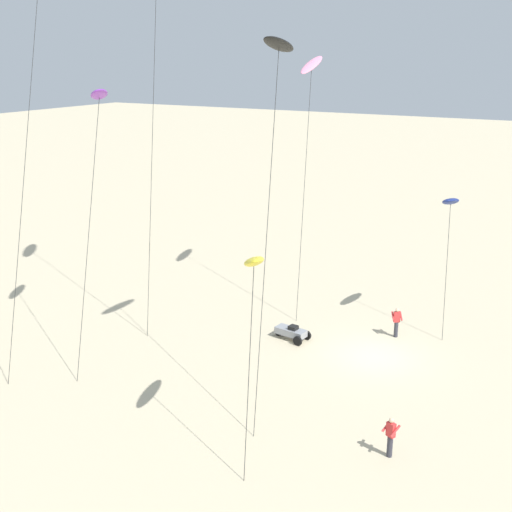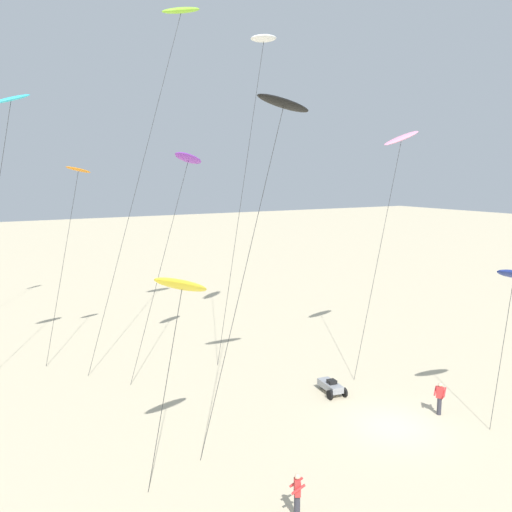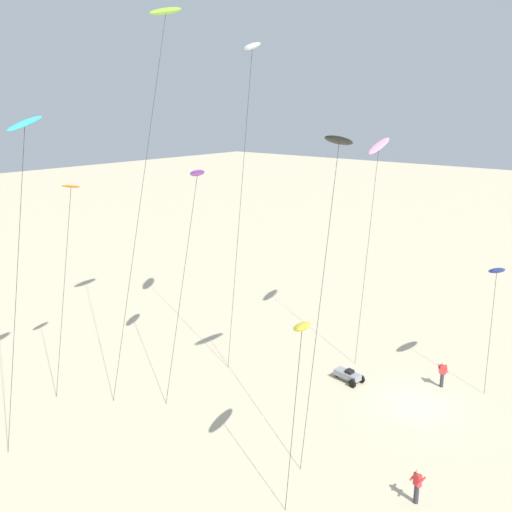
{
  "view_description": "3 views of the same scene",
  "coord_description": "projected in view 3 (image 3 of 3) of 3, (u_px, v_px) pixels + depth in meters",
  "views": [
    {
      "loc": [
        -29.19,
        -9.5,
        14.8
      ],
      "look_at": [
        -1.32,
        6.15,
        4.78
      ],
      "focal_mm": 45.67,
      "sensor_mm": 36.0,
      "label": 1
    },
    {
      "loc": [
        -17.83,
        -17.64,
        11.97
      ],
      "look_at": [
        -2.56,
        8.71,
        7.29
      ],
      "focal_mm": 37.75,
      "sensor_mm": 36.0,
      "label": 2
    },
    {
      "loc": [
        -28.21,
        -11.25,
        16.8
      ],
      "look_at": [
        -2.96,
        9.82,
        7.85
      ],
      "focal_mm": 38.95,
      "sensor_mm": 36.0,
      "label": 3
    }
  ],
  "objects": [
    {
      "name": "kite_yellow",
      "position": [
        302.0,
        327.0,
        23.49
      ],
      "size": [
        3.38,
        2.3,
        8.49
      ],
      "color": "yellow",
      "rests_on": "ground"
    },
    {
      "name": "kite_flyer_middle",
      "position": [
        442.0,
        374.0,
        34.03
      ],
      "size": [
        0.7,
        0.71,
        1.67
      ],
      "color": "#33333D",
      "rests_on": "ground"
    },
    {
      "name": "kite_cyan",
      "position": [
        24.0,
        128.0,
        26.74
      ],
      "size": [
        4.43,
        1.64,
        16.4
      ],
      "color": "#33BFE0",
      "rests_on": "ground"
    },
    {
      "name": "kite_flyer_nearest",
      "position": [
        417.0,
        485.0,
        24.03
      ],
      "size": [
        0.68,
        0.69,
        1.67
      ],
      "color": "#33333D",
      "rests_on": "ground"
    },
    {
      "name": "kite_black",
      "position": [
        339.0,
        143.0,
        27.36
      ],
      "size": [
        6.73,
        2.31,
        15.6
      ],
      "color": "black",
      "rests_on": "ground"
    },
    {
      "name": "kite_orange",
      "position": [
        71.0,
        191.0,
        32.46
      ],
      "size": [
        3.75,
        1.64,
        12.49
      ],
      "color": "orange",
      "rests_on": "ground"
    },
    {
      "name": "kite_lime",
      "position": [
        165.0,
        14.0,
        33.77
      ],
      "size": [
        8.89,
        3.01,
        22.85
      ],
      "color": "#8CD833",
      "rests_on": "ground"
    },
    {
      "name": "ground_plane",
      "position": [
        418.0,
        404.0,
        32.26
      ],
      "size": [
        260.0,
        260.0,
        0.0
      ],
      "primitive_type": "plane",
      "color": "beige"
    },
    {
      "name": "kite_white",
      "position": [
        252.0,
        48.0,
        35.35
      ],
      "size": [
        5.84,
        2.75,
        20.99
      ],
      "color": "white",
      "rests_on": "ground"
    },
    {
      "name": "kite_purple",
      "position": [
        197.0,
        174.0,
        33.14
      ],
      "size": [
        5.9,
        2.74,
        13.39
      ],
      "color": "purple",
      "rests_on": "ground"
    },
    {
      "name": "kite_pink",
      "position": [
        379.0,
        148.0,
        37.83
      ],
      "size": [
        6.04,
        1.93,
        14.74
      ],
      "color": "pink",
      "rests_on": "ground"
    },
    {
      "name": "kite_navy",
      "position": [
        497.0,
        271.0,
        33.35
      ],
      "size": [
        3.32,
        1.17,
        7.74
      ],
      "color": "navy",
      "rests_on": "ground"
    },
    {
      "name": "beach_buggy",
      "position": [
        348.0,
        375.0,
        34.82
      ],
      "size": [
        1.09,
        2.11,
        0.82
      ],
      "color": "gray",
      "rests_on": "ground"
    }
  ]
}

